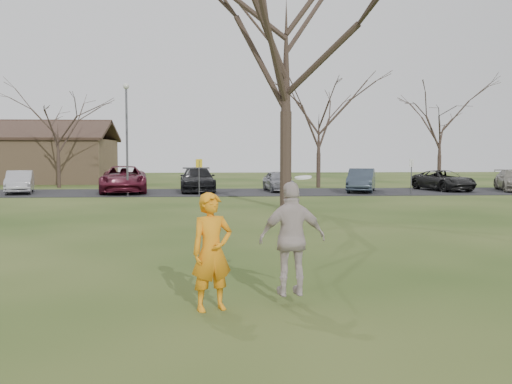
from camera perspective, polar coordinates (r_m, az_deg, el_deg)
ground at (r=9.60m, az=1.56°, el=-10.65°), size 120.00×120.00×0.00m
parking_strip at (r=34.35m, az=-2.25°, el=-0.02°), size 62.00×6.50×0.04m
player_defender at (r=8.71m, az=-4.50°, el=-6.05°), size 0.78×0.66×1.82m
car_1 at (r=36.09m, az=-22.82°, el=0.95°), size 2.40×4.27×1.33m
car_2 at (r=34.61m, az=-13.25°, el=1.26°), size 3.42×6.07×1.60m
car_3 at (r=34.70m, az=-5.96°, el=1.26°), size 2.44×5.25×1.48m
car_4 at (r=34.92m, az=2.29°, el=1.14°), size 1.93×3.94×1.29m
car_5 at (r=35.04m, az=10.62°, el=1.19°), size 2.77×4.57×1.42m
car_6 at (r=37.57m, az=18.47°, el=1.13°), size 3.18×4.99×1.28m
catching_play at (r=8.93m, az=3.70°, el=-4.73°), size 1.10×0.55×1.91m
lamp_post at (r=32.20m, az=-12.97°, el=6.64°), size 0.34×0.34×6.27m
sign_yellow at (r=31.29m, az=-5.79°, el=2.19°), size 0.35×0.35×2.08m
sign_white at (r=33.10m, az=15.47°, el=2.16°), size 0.35×0.35×2.08m
big_tree at (r=24.84m, az=3.07°, el=14.60°), size 9.00×9.00×14.00m
small_tree_row at (r=39.68m, az=3.92°, el=6.11°), size 55.00×5.90×8.50m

